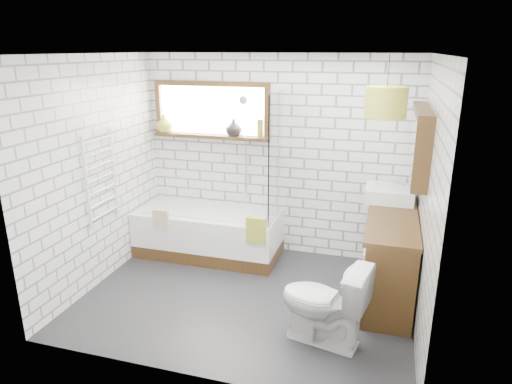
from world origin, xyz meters
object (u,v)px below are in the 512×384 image
(basin, at_px, (389,194))
(toilet, at_px, (323,302))
(bathtub, at_px, (209,233))
(pendant, at_px, (386,102))
(vanity, at_px, (390,255))

(basin, relative_size, toilet, 0.66)
(bathtub, relative_size, pendant, 4.95)
(toilet, height_order, pendant, pendant)
(basin, xyz_separation_m, pendant, (-0.11, -0.94, 1.12))
(toilet, bearing_deg, bathtub, -118.64)
(basin, height_order, toilet, basin)
(vanity, bearing_deg, bathtub, 169.81)
(vanity, xyz_separation_m, basin, (-0.06, 0.50, 0.53))
(bathtub, bearing_deg, pendant, -22.09)
(basin, bearing_deg, vanity, -83.16)
(pendant, bearing_deg, bathtub, 157.91)
(vanity, distance_m, pendant, 1.71)
(bathtub, relative_size, basin, 3.43)
(bathtub, xyz_separation_m, vanity, (2.23, -0.40, 0.16))
(pendant, bearing_deg, toilet, -122.45)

